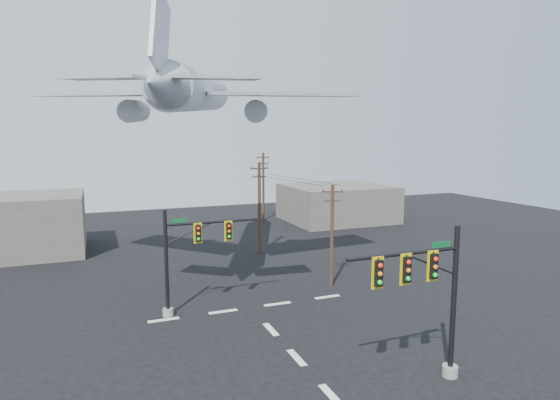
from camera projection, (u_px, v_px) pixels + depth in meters
name	position (u px, v px, depth m)	size (l,w,h in m)	color
ground	(331.00, 395.00, 21.68)	(120.00, 120.00, 0.00)	black
lane_markings	(287.00, 347.00, 26.59)	(14.00, 21.20, 0.01)	white
signal_mast_near	(430.00, 298.00, 22.22)	(6.44, 0.84, 7.68)	gray
signal_mast_far	(187.00, 258.00, 31.18)	(6.67, 0.79, 7.18)	gray
utility_pole_a	(332.00, 234.00, 36.76)	(1.56, 0.71, 8.18)	#452D1D
utility_pole_b	(259.00, 206.00, 47.29)	(1.89, 0.31, 9.32)	#452D1D
utility_pole_c	(263.00, 185.00, 65.75)	(1.96, 0.42, 9.60)	#452D1D
power_lines	(271.00, 168.00, 50.24)	(8.37, 29.68, 0.68)	black
airliner	(196.00, 92.00, 38.14)	(25.95, 28.23, 7.81)	#AFB2BB
building_right	(337.00, 203.00, 66.20)	(14.00, 12.00, 5.00)	#69635D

